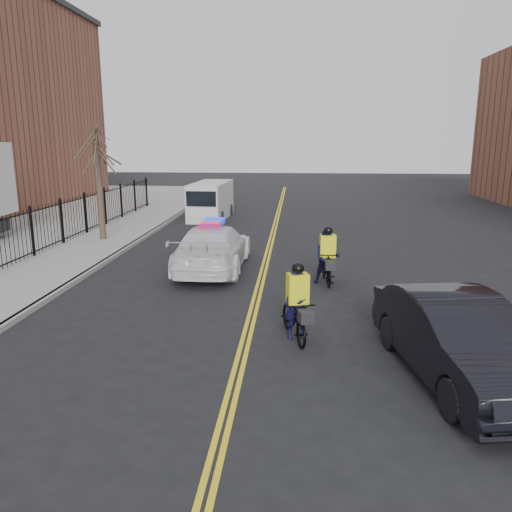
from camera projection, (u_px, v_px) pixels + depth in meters
The scene contains 12 objects.
ground at pixel (249, 327), 12.40m from camera, with size 120.00×120.00×0.00m, color black.
center_line_left at pixel (266, 255), 20.17m from camera, with size 0.10×60.00×0.01m, color yellow.
center_line_right at pixel (270, 255), 20.16m from camera, with size 0.10×60.00×0.01m, color yellow.
sidewalk at pixel (88, 250), 20.73m from camera, with size 3.00×60.00×0.15m, color gray.
curb at pixel (123, 251), 20.61m from camera, with size 0.20×60.00×0.15m, color gray.
iron_fence at pixel (51, 227), 20.63m from camera, with size 0.12×28.00×2.00m, color black, non-canonical shape.
street_tree at pixel (98, 163), 21.89m from camera, with size 3.20×3.20×4.80m.
police_cruiser at pixel (213, 247), 17.70m from camera, with size 2.29×5.57×1.77m.
dark_sedan at pixel (458, 339), 9.51m from camera, with size 1.75×5.01×1.65m, color black.
cargo_van at pixel (210, 201), 29.38m from camera, with size 2.13×5.12×2.11m.
cyclist_near at pixel (297, 312), 11.55m from camera, with size 1.14×1.96×1.82m.
cyclist_far at pixel (327, 261), 15.97m from camera, with size 0.89×1.89×1.88m.
Camera 1 is at (1.10, -11.62, 4.52)m, focal length 35.00 mm.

